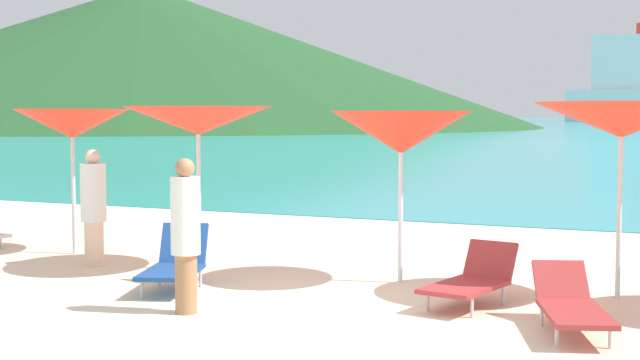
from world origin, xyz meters
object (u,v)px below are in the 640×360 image
(umbrella_4, at_px, (401,133))
(lounge_chair_4, at_px, (571,304))
(lounge_chair_3, at_px, (175,263))
(beachgoer_3, at_px, (186,232))
(umbrella_5, at_px, (622,120))
(beachgoer_0, at_px, (93,205))
(umbrella_2, at_px, (72,124))
(lounge_chair_2, at_px, (472,279))
(umbrella_3, at_px, (198,121))

(umbrella_4, distance_m, lounge_chair_4, 3.36)
(lounge_chair_3, bearing_deg, beachgoer_3, -70.38)
(umbrella_5, height_order, beachgoer_0, umbrella_5)
(umbrella_4, relative_size, lounge_chair_3, 1.51)
(umbrella_4, relative_size, umbrella_5, 0.96)
(umbrella_2, height_order, beachgoer_3, umbrella_2)
(umbrella_4, xyz_separation_m, lounge_chair_2, (1.18, -0.98, -1.59))
(umbrella_2, bearing_deg, lounge_chair_3, -30.33)
(beachgoer_0, bearing_deg, umbrella_4, -81.65)
(umbrella_5, bearing_deg, umbrella_2, 179.24)
(lounge_chair_2, distance_m, beachgoer_0, 5.53)
(umbrella_2, bearing_deg, lounge_chair_4, -14.22)
(umbrella_4, bearing_deg, beachgoer_0, -172.37)
(umbrella_2, relative_size, lounge_chair_2, 1.54)
(umbrella_4, bearing_deg, lounge_chair_2, -39.67)
(umbrella_4, distance_m, umbrella_5, 2.61)
(umbrella_2, bearing_deg, beachgoer_3, -36.18)
(lounge_chair_3, relative_size, beachgoer_0, 0.87)
(umbrella_3, height_order, beachgoer_3, umbrella_3)
(umbrella_3, distance_m, lounge_chair_2, 4.40)
(umbrella_5, distance_m, lounge_chair_2, 2.49)
(lounge_chair_3, xyz_separation_m, beachgoer_0, (-1.99, 0.98, 0.53))
(umbrella_3, xyz_separation_m, umbrella_5, (5.41, 0.31, 0.02))
(lounge_chair_4, bearing_deg, umbrella_3, 143.61)
(umbrella_5, distance_m, beachgoer_3, 5.03)
(beachgoer_3, bearing_deg, umbrella_3, 29.52)
(umbrella_3, bearing_deg, umbrella_2, 170.48)
(umbrella_2, relative_size, umbrella_5, 0.97)
(umbrella_2, xyz_separation_m, beachgoer_3, (3.79, -2.77, -1.09))
(beachgoer_0, distance_m, beachgoer_3, 3.46)
(beachgoer_0, relative_size, beachgoer_3, 0.98)
(lounge_chair_3, bearing_deg, umbrella_5, -0.57)
(umbrella_4, height_order, lounge_chair_4, umbrella_4)
(beachgoer_0, bearing_deg, umbrella_2, 52.91)
(beachgoer_3, bearing_deg, lounge_chair_2, -58.41)
(lounge_chair_2, bearing_deg, umbrella_5, 47.49)
(umbrella_2, height_order, umbrella_4, umbrella_2)
(umbrella_2, relative_size, umbrella_4, 1.02)
(umbrella_5, distance_m, lounge_chair_4, 2.56)
(umbrella_3, relative_size, umbrella_4, 1.03)
(umbrella_2, distance_m, lounge_chair_2, 6.77)
(umbrella_4, xyz_separation_m, umbrella_5, (2.60, 0.07, 0.16))
(umbrella_4, height_order, beachgoer_0, umbrella_4)
(umbrella_2, distance_m, umbrella_4, 5.29)
(beachgoer_0, bearing_deg, beachgoer_3, -124.88)
(umbrella_4, xyz_separation_m, lounge_chair_3, (-2.32, -1.56, -1.56))
(lounge_chair_2, bearing_deg, lounge_chair_3, -159.38)
(lounge_chair_2, distance_m, lounge_chair_3, 3.54)
(lounge_chair_3, xyz_separation_m, lounge_chair_4, (4.69, -0.21, -0.05))
(umbrella_4, xyz_separation_m, beachgoer_3, (-1.50, -2.59, -1.01))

